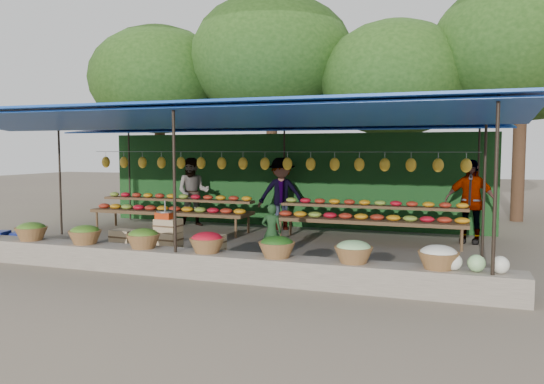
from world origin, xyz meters
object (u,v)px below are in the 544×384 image
(crate_counter, at_px, (167,243))
(vendor_seated, at_px, (272,232))
(blue_crate_back, at_px, (23,238))
(weighing_scale, at_px, (165,214))

(crate_counter, relative_size, vendor_seated, 2.25)
(blue_crate_back, bearing_deg, crate_counter, -27.39)
(weighing_scale, height_order, vendor_seated, weighing_scale)
(crate_counter, bearing_deg, blue_crate_back, 175.59)
(weighing_scale, bearing_deg, vendor_seated, 18.02)
(weighing_scale, xyz_separation_m, blue_crate_back, (-3.73, 0.29, -0.71))
(weighing_scale, bearing_deg, blue_crate_back, 175.55)
(crate_counter, xyz_separation_m, weighing_scale, (-0.03, 0.00, 0.54))
(weighing_scale, distance_m, blue_crate_back, 3.81)
(crate_counter, distance_m, weighing_scale, 0.54)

